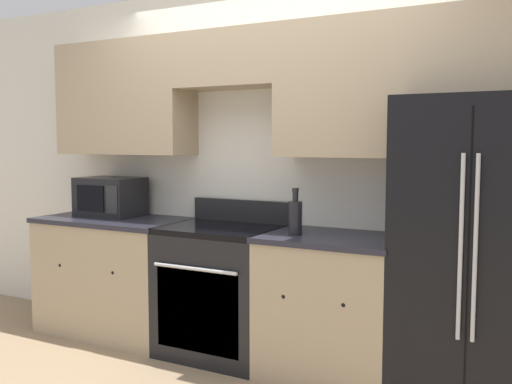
% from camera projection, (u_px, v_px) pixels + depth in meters
% --- Properties ---
extents(ground_plane, '(12.00, 12.00, 0.00)m').
position_uv_depth(ground_plane, '(233.00, 377.00, 3.59)').
color(ground_plane, '#937A5B').
extents(wall_back, '(8.00, 0.39, 2.60)m').
position_uv_depth(wall_back, '(276.00, 135.00, 3.96)').
color(wall_back, silver).
rests_on(wall_back, ground_plane).
extents(lower_cabinets_left, '(1.16, 0.64, 0.90)m').
position_uv_depth(lower_cabinets_left, '(115.00, 275.00, 4.40)').
color(lower_cabinets_left, tan).
rests_on(lower_cabinets_left, ground_plane).
extents(lower_cabinets_right, '(0.85, 0.64, 0.90)m').
position_uv_depth(lower_cabinets_right, '(331.00, 306.00, 3.58)').
color(lower_cabinets_right, tan).
rests_on(lower_cabinets_right, ground_plane).
extents(oven_range, '(0.78, 0.65, 1.06)m').
position_uv_depth(oven_range, '(221.00, 290.00, 3.95)').
color(oven_range, black).
rests_on(oven_range, ground_plane).
extents(refrigerator, '(0.85, 0.74, 1.73)m').
position_uv_depth(refrigerator, '(477.00, 252.00, 3.19)').
color(refrigerator, black).
rests_on(refrigerator, ground_plane).
extents(microwave, '(0.49, 0.35, 0.30)m').
position_uv_depth(microwave, '(110.00, 197.00, 4.47)').
color(microwave, black).
rests_on(microwave, lower_cabinets_left).
extents(bottle, '(0.09, 0.09, 0.29)m').
position_uv_depth(bottle, '(295.00, 216.00, 3.56)').
color(bottle, black).
rests_on(bottle, lower_cabinets_right).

